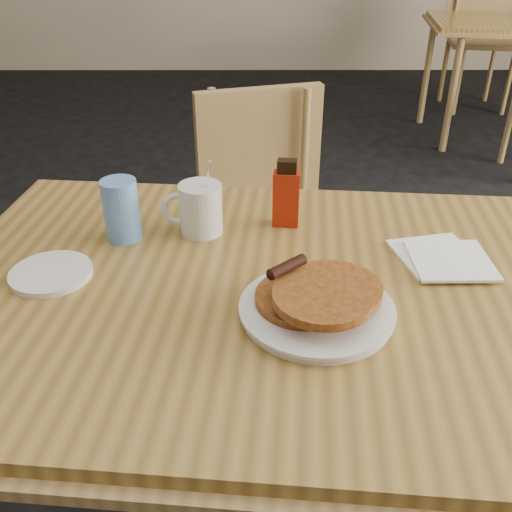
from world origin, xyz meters
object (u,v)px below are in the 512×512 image
at_px(chair_main_far, 259,210).
at_px(blue_tumbler, 121,210).
at_px(pancake_plate, 318,303).
at_px(syrup_bottle, 286,195).
at_px(main_table, 279,303).
at_px(chair_neighbor_far, 480,23).
at_px(coffee_mug, 199,208).

xyz_separation_m(chair_main_far, blue_tumbler, (-0.28, -0.58, 0.29)).
bearing_deg(pancake_plate, syrup_bottle, 96.51).
xyz_separation_m(chair_main_far, pancake_plate, (0.09, -0.85, 0.25)).
bearing_deg(syrup_bottle, blue_tumbler, -164.00).
xyz_separation_m(main_table, chair_neighbor_far, (1.67, 3.76, -0.09)).
xyz_separation_m(main_table, coffee_mug, (-0.16, 0.20, 0.09)).
distance_m(main_table, syrup_bottle, 0.26).
bearing_deg(pancake_plate, blue_tumbler, 144.26).
distance_m(main_table, chair_main_far, 0.78).
distance_m(chair_main_far, syrup_bottle, 0.60).
relative_size(chair_neighbor_far, coffee_mug, 6.20).
bearing_deg(chair_main_far, chair_neighbor_far, 44.00).
distance_m(chair_neighbor_far, blue_tumbler, 4.11).
bearing_deg(coffee_mug, chair_main_far, 77.53).
xyz_separation_m(main_table, blue_tumbler, (-0.31, 0.18, 0.10)).
relative_size(pancake_plate, coffee_mug, 1.55).
relative_size(chair_neighbor_far, blue_tumbler, 8.16).
bearing_deg(coffee_mug, main_table, -51.09).
xyz_separation_m(syrup_bottle, blue_tumbler, (-0.33, -0.06, -0.00)).
xyz_separation_m(coffee_mug, syrup_bottle, (0.18, 0.03, 0.01)).
height_order(main_table, pancake_plate, pancake_plate).
height_order(chair_main_far, syrup_bottle, syrup_bottle).
bearing_deg(pancake_plate, main_table, 122.60).
bearing_deg(chair_neighbor_far, blue_tumbler, -107.77).
distance_m(coffee_mug, blue_tumbler, 0.16).
height_order(chair_main_far, chair_neighbor_far, chair_neighbor_far).
bearing_deg(pancake_plate, coffee_mug, 126.60).
bearing_deg(syrup_bottle, chair_main_far, 101.74).
bearing_deg(syrup_bottle, chair_neighbor_far, 71.08).
height_order(main_table, coffee_mug, coffee_mug).
relative_size(chair_main_far, blue_tumbler, 6.99).
height_order(coffee_mug, syrup_bottle, coffee_mug).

